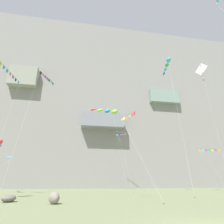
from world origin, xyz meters
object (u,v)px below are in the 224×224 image
object	(u,v)px
kite_windsock_far_right	(0,144)
kite_diamond_mid_center	(202,71)
kite_banner_low_center	(10,76)
kite_windsock_upper_mid	(108,111)
boulder_foreground_left	(54,198)
kite_delta_upper_left	(9,160)
boulder_mid_field	(9,198)
kite_banner_mid_left	(121,141)
kite_banner_front_field	(210,151)
kite_banner_low_left	(130,123)
kite_banner_high_left	(44,84)
kite_windsock_high_right	(167,65)

from	to	relation	value
kite_windsock_far_right	kite_diamond_mid_center	size ratio (longest dim) A/B	0.35
kite_banner_low_center	kite_windsock_upper_mid	bearing A→B (deg)	22.93
boulder_foreground_left	kite_delta_upper_left	world-z (taller)	kite_delta_upper_left
boulder_foreground_left	boulder_mid_field	xyz separation A→B (m)	(-4.47, 2.39, -0.17)
kite_windsock_upper_mid	kite_banner_mid_left	size ratio (longest dim) A/B	1.35
kite_banner_front_field	boulder_foreground_left	bearing A→B (deg)	-147.06
boulder_foreground_left	boulder_mid_field	bearing A→B (deg)	151.87
kite_banner_mid_left	kite_windsock_far_right	world-z (taller)	kite_banner_mid_left
kite_banner_low_left	boulder_foreground_left	bearing A→B (deg)	-172.36
kite_banner_low_left	kite_banner_mid_left	distance (m)	26.39
boulder_foreground_left	kite_banner_mid_left	distance (m)	31.33
boulder_mid_field	kite_diamond_mid_center	xyz separation A→B (m)	(29.19, 6.63, 21.92)
kite_banner_high_left	kite_banner_front_field	world-z (taller)	kite_banner_high_left
kite_banner_mid_left	kite_windsock_far_right	size ratio (longest dim) A/B	1.59
kite_delta_upper_left	kite_banner_mid_left	world-z (taller)	kite_banner_mid_left
boulder_mid_field	kite_banner_front_field	bearing A→B (deg)	26.76
kite_banner_high_left	kite_banner_low_left	size ratio (longest dim) A/B	1.80
kite_windsock_high_right	kite_banner_high_left	bearing A→B (deg)	-168.53
kite_banner_low_center	kite_diamond_mid_center	distance (m)	36.37
kite_windsock_upper_mid	kite_windsock_high_right	distance (m)	16.26
kite_banner_mid_left	kite_banner_high_left	bearing A→B (deg)	-127.37
kite_banner_low_center	kite_diamond_mid_center	size ratio (longest dim) A/B	0.85
kite_banner_mid_left	boulder_mid_field	bearing A→B (deg)	-124.27
kite_banner_low_center	kite_windsock_upper_mid	world-z (taller)	kite_banner_low_center
boulder_foreground_left	kite_windsock_upper_mid	world-z (taller)	kite_windsock_upper_mid
boulder_mid_field	boulder_foreground_left	bearing A→B (deg)	-28.13
kite_banner_front_field	kite_delta_upper_left	world-z (taller)	kite_banner_front_field
kite_banner_high_left	kite_delta_upper_left	size ratio (longest dim) A/B	2.46
kite_windsock_upper_mid	kite_banner_front_field	xyz separation A→B (m)	(24.63, 0.30, -8.54)
kite_delta_upper_left	kite_banner_mid_left	distance (m)	26.50
boulder_mid_field	kite_delta_upper_left	size ratio (longest dim) A/B	0.24
boulder_mid_field	kite_delta_upper_left	bearing A→B (deg)	110.68
kite_windsock_upper_mid	kite_banner_front_field	size ratio (longest dim) A/B	1.99
kite_windsock_high_right	kite_banner_front_field	distance (m)	23.36
boulder_foreground_left	kite_banner_front_field	xyz separation A→B (m)	(32.31, 20.93, 8.03)
boulder_mid_field	kite_windsock_far_right	world-z (taller)	kite_windsock_far_right
kite_banner_front_field	kite_banner_mid_left	bearing A→B (deg)	163.93
boulder_mid_field	kite_banner_high_left	size ratio (longest dim) A/B	0.10
kite_banner_low_center	kite_windsock_high_right	distance (m)	30.10
boulder_mid_field	kite_windsock_upper_mid	size ratio (longest dim) A/B	0.09
kite_banner_front_field	kite_banner_high_left	bearing A→B (deg)	-157.50
kite_banner_low_center	kite_banner_low_left	bearing A→B (deg)	-31.63
kite_banner_mid_left	kite_windsock_far_right	bearing A→B (deg)	-155.41
kite_banner_low_left	kite_windsock_far_right	distance (m)	24.28
kite_banner_high_left	kite_banner_front_field	size ratio (longest dim) A/B	1.80
boulder_mid_field	kite_banner_low_center	distance (m)	22.70
boulder_foreground_left	kite_banner_low_center	world-z (taller)	kite_banner_low_center
kite_banner_high_left	boulder_foreground_left	bearing A→B (deg)	-58.41
boulder_mid_field	kite_windsock_upper_mid	xyz separation A→B (m)	(12.14, 18.24, 16.73)
kite_banner_high_left	kite_banner_front_field	xyz separation A→B (m)	(36.01, 14.91, -6.32)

